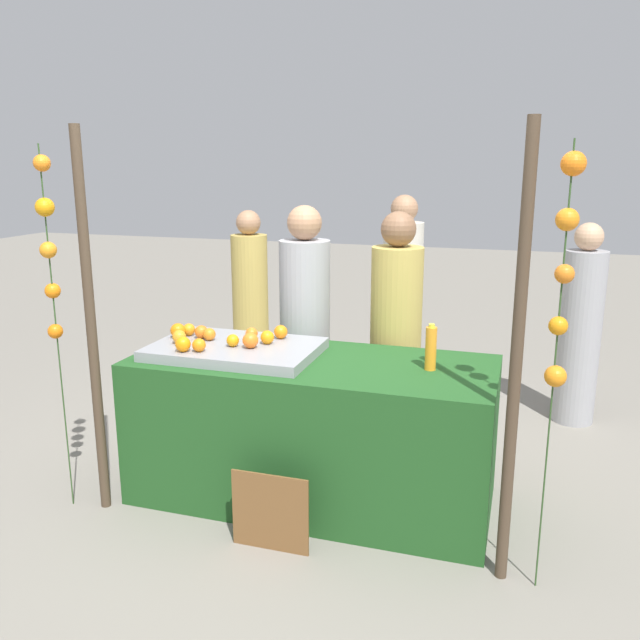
{
  "coord_description": "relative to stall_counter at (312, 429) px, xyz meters",
  "views": [
    {
      "loc": [
        1.12,
        -3.41,
        1.96
      ],
      "look_at": [
        0.0,
        0.15,
        1.06
      ],
      "focal_mm": 36.83,
      "sensor_mm": 36.0,
      "label": 1
    }
  ],
  "objects": [
    {
      "name": "ground_plane",
      "position": [
        0.0,
        0.0,
        -0.43
      ],
      "size": [
        24.0,
        24.0,
        0.0
      ],
      "primitive_type": "plane",
      "color": "gray"
    },
    {
      "name": "stall_counter",
      "position": [
        0.0,
        0.0,
        0.0
      ],
      "size": [
        2.07,
        0.87,
        0.86
      ],
      "primitive_type": "cube",
      "color": "#1E4C1E",
      "rests_on": "ground_plane"
    },
    {
      "name": "orange_tray",
      "position": [
        -0.47,
        -0.03,
        0.46
      ],
      "size": [
        0.96,
        0.64,
        0.06
      ],
      "primitive_type": "cube",
      "color": "gray",
      "rests_on": "stall_counter"
    },
    {
      "name": "orange_0",
      "position": [
        -0.68,
        -0.26,
        0.53
      ],
      "size": [
        0.09,
        0.09,
        0.09
      ],
      "primitive_type": "sphere",
      "color": "orange",
      "rests_on": "orange_tray"
    },
    {
      "name": "orange_1",
      "position": [
        -0.86,
        0.0,
        0.53
      ],
      "size": [
        0.09,
        0.09,
        0.09
      ],
      "primitive_type": "sphere",
      "color": "orange",
      "rests_on": "orange_tray"
    },
    {
      "name": "orange_2",
      "position": [
        -0.46,
        -0.07,
        0.52
      ],
      "size": [
        0.07,
        0.07,
        0.07
      ],
      "primitive_type": "sphere",
      "color": "orange",
      "rests_on": "orange_tray"
    },
    {
      "name": "orange_3",
      "position": [
        -0.65,
        0.01,
        0.53
      ],
      "size": [
        0.08,
        0.08,
        0.08
      ],
      "primitive_type": "sphere",
      "color": "orange",
      "rests_on": "orange_tray"
    },
    {
      "name": "orange_4",
      "position": [
        -0.35,
        -0.07,
        0.53
      ],
      "size": [
        0.09,
        0.09,
        0.09
      ],
      "primitive_type": "sphere",
      "color": "orange",
      "rests_on": "orange_tray"
    },
    {
      "name": "orange_5",
      "position": [
        -0.6,
        -0.23,
        0.53
      ],
      "size": [
        0.08,
        0.08,
        0.08
      ],
      "primitive_type": "sphere",
      "color": "orange",
      "rests_on": "orange_tray"
    },
    {
      "name": "orange_6",
      "position": [
        -0.29,
        0.04,
        0.53
      ],
      "size": [
        0.08,
        0.08,
        0.08
      ],
      "primitive_type": "sphere",
      "color": "orange",
      "rests_on": "orange_tray"
    },
    {
      "name": "orange_7",
      "position": [
        -0.42,
        0.1,
        0.53
      ],
      "size": [
        0.07,
        0.07,
        0.07
      ],
      "primitive_type": "sphere",
      "color": "orange",
      "rests_on": "orange_tray"
    },
    {
      "name": "orange_8",
      "position": [
        -0.82,
        0.07,
        0.53
      ],
      "size": [
        0.08,
        0.08,
        0.08
      ],
      "primitive_type": "sphere",
      "color": "orange",
      "rests_on": "orange_tray"
    },
    {
      "name": "orange_9",
      "position": [
        -0.79,
        -0.11,
        0.53
      ],
      "size": [
        0.08,
        0.08,
        0.08
      ],
      "primitive_type": "sphere",
      "color": "orange",
      "rests_on": "orange_tray"
    },
    {
      "name": "orange_10",
      "position": [
        -0.26,
        0.17,
        0.53
      ],
      "size": [
        0.08,
        0.08,
        0.08
      ],
      "primitive_type": "sphere",
      "color": "orange",
      "rests_on": "orange_tray"
    },
    {
      "name": "orange_11",
      "position": [
        -0.72,
        0.04,
        0.53
      ],
      "size": [
        0.08,
        0.08,
        0.08
      ],
      "primitive_type": "sphere",
      "color": "orange",
      "rests_on": "orange_tray"
    },
    {
      "name": "juice_bottle",
      "position": [
        0.67,
        0.02,
        0.55
      ],
      "size": [
        0.06,
        0.06,
        0.26
      ],
      "color": "orange",
      "rests_on": "stall_counter"
    },
    {
      "name": "chalkboard_sign",
      "position": [
        -0.03,
        -0.59,
        -0.22
      ],
      "size": [
        0.42,
        0.03,
        0.43
      ],
      "color": "brown",
      "rests_on": "ground_plane"
    },
    {
      "name": "vendor_left",
      "position": [
        -0.26,
        0.64,
        0.36
      ],
      "size": [
        0.34,
        0.34,
        1.69
      ],
      "color": "#99999E",
      "rests_on": "ground_plane"
    },
    {
      "name": "vendor_right",
      "position": [
        0.35,
        0.67,
        0.34
      ],
      "size": [
        0.33,
        0.33,
        1.66
      ],
      "color": "tan",
      "rests_on": "ground_plane"
    },
    {
      "name": "crowd_person_0",
      "position": [
        1.56,
        1.73,
        0.28
      ],
      "size": [
        0.31,
        0.31,
        1.53
      ],
      "color": "#99999E",
      "rests_on": "ground_plane"
    },
    {
      "name": "crowd_person_1",
      "position": [
        -1.15,
        1.76,
        0.3
      ],
      "size": [
        0.31,
        0.31,
        1.56
      ],
      "color": "tan",
      "rests_on": "ground_plane"
    },
    {
      "name": "crowd_person_2",
      "position": [
        0.13,
        2.07,
        0.36
      ],
      "size": [
        0.34,
        0.34,
        1.69
      ],
      "color": "beige",
      "rests_on": "ground_plane"
    },
    {
      "name": "canopy_post_left",
      "position": [
        -1.12,
        -0.47,
        0.65
      ],
      "size": [
        0.06,
        0.06,
        2.15
      ],
      "primitive_type": "cylinder",
      "color": "#473828",
      "rests_on": "ground_plane"
    },
    {
      "name": "canopy_post_right",
      "position": [
        1.12,
        -0.47,
        0.65
      ],
      "size": [
        0.06,
        0.06,
        2.15
      ],
      "primitive_type": "cylinder",
      "color": "#473828",
      "rests_on": "ground_plane"
    },
    {
      "name": "garland_strand_left",
      "position": [
        -1.31,
        -0.52,
        1.1
      ],
      "size": [
        0.11,
        0.11,
        2.05
      ],
      "color": "#2D4C23",
      "rests_on": "ground_plane"
    },
    {
      "name": "garland_strand_right",
      "position": [
        1.28,
        -0.5,
        1.1
      ],
      "size": [
        0.1,
        0.11,
        2.05
      ],
      "color": "#2D4C23",
      "rests_on": "ground_plane"
    }
  ]
}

